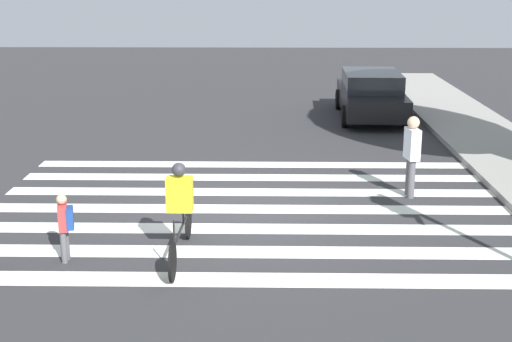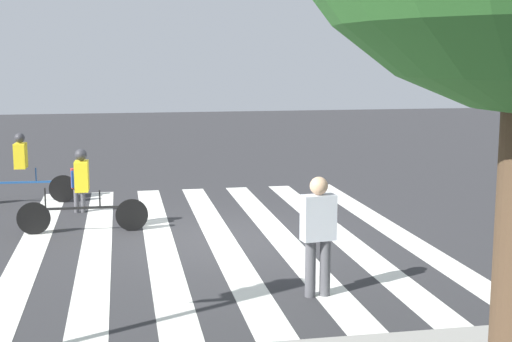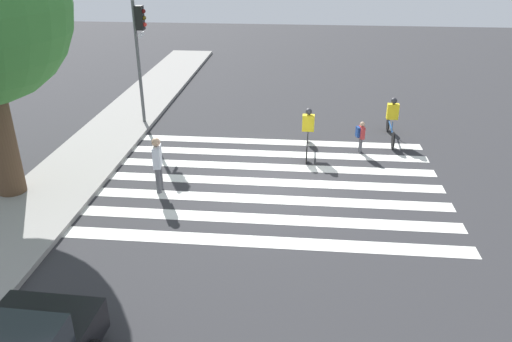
{
  "view_description": "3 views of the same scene",
  "coord_description": "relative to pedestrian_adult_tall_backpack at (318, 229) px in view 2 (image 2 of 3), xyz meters",
  "views": [
    {
      "loc": [
        12.95,
        0.37,
        4.4
      ],
      "look_at": [
        0.7,
        0.16,
        0.96
      ],
      "focal_mm": 50.0,
      "sensor_mm": 36.0,
      "label": 1
    },
    {
      "loc": [
        1.71,
        12.23,
        3.22
      ],
      "look_at": [
        -0.67,
        -0.17,
        1.2
      ],
      "focal_mm": 50.0,
      "sensor_mm": 36.0,
      "label": 2
    },
    {
      "loc": [
        -13.4,
        -0.72,
        6.68
      ],
      "look_at": [
        -0.97,
        0.44,
        0.81
      ],
      "focal_mm": 35.0,
      "sensor_mm": 36.0,
      "label": 3
    }
  ],
  "objects": [
    {
      "name": "ground_plane",
      "position": [
        0.87,
        -3.24,
        -0.93
      ],
      "size": [
        60.0,
        60.0,
        0.0
      ],
      "primitive_type": "plane",
      "color": "#2D2D30"
    },
    {
      "name": "crosswalk_stripes",
      "position": [
        0.87,
        -3.24,
        -0.93
      ],
      "size": [
        7.03,
        10.0,
        0.01
      ],
      "color": "silver",
      "rests_on": "ground_plane"
    },
    {
      "name": "pedestrian_adult_blue_shirt",
      "position": [
        3.46,
        -6.02,
        -0.29
      ],
      "size": [
        0.33,
        0.3,
        1.1
      ],
      "rotation": [
        0.0,
        0.0,
        3.38
      ],
      "color": "#4C4C51",
      "rests_on": "ground_plane"
    },
    {
      "name": "cyclist_near_curb",
      "position": [
        3.3,
        -4.24,
        -0.07
      ],
      "size": [
        2.38,
        0.41,
        1.57
      ],
      "rotation": [
        0.0,
        0.0,
        -0.02
      ],
      "color": "black",
      "rests_on": "ground_plane"
    },
    {
      "name": "cyclist_far_lane",
      "position": [
        4.75,
        -7.23,
        -0.07
      ],
      "size": [
        2.38,
        0.41,
        1.58
      ],
      "rotation": [
        0.0,
        0.0,
        -0.04
      ],
      "color": "black",
      "rests_on": "ground_plane"
    },
    {
      "name": "pedestrian_adult_tall_backpack",
      "position": [
        0.0,
        0.0,
        0.0
      ],
      "size": [
        0.48,
        0.27,
        1.65
      ],
      "rotation": [
        0.0,
        0.0,
        3.28
      ],
      "color": "#4C4C51",
      "rests_on": "ground_plane"
    }
  ]
}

